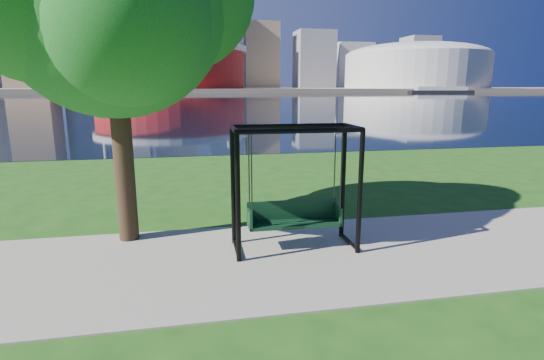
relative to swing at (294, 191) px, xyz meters
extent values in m
plane|color=#1E5114|center=(-0.60, 0.02, -1.19)|extent=(900.00, 900.00, 0.00)
cube|color=#9E937F|center=(-0.60, -0.48, -1.18)|extent=(120.00, 4.00, 0.03)
cube|color=black|center=(-0.60, 102.02, -1.18)|extent=(900.00, 180.00, 0.02)
cube|color=#937F60|center=(-0.60, 306.02, -0.19)|extent=(900.00, 228.00, 2.00)
cylinder|color=maroon|center=(-10.60, 235.02, 11.81)|extent=(80.00, 80.00, 22.00)
cylinder|color=silver|center=(-10.60, 235.02, 21.31)|extent=(83.00, 83.00, 3.00)
cylinder|color=silver|center=(22.31, 254.02, 16.81)|extent=(2.00, 2.00, 32.00)
cylinder|color=silver|center=(-43.51, 254.02, 16.81)|extent=(2.00, 2.00, 32.00)
cylinder|color=silver|center=(-43.51, 216.02, 16.81)|extent=(2.00, 2.00, 32.00)
cylinder|color=silver|center=(22.31, 216.02, 16.81)|extent=(2.00, 2.00, 32.00)
cylinder|color=beige|center=(134.40, 235.02, 10.81)|extent=(84.00, 84.00, 20.00)
ellipsoid|color=beige|center=(134.40, 235.02, 19.81)|extent=(84.00, 84.00, 15.12)
cube|color=#998466|center=(-100.60, 300.02, 44.81)|extent=(26.00, 26.00, 88.00)
cube|color=slate|center=(-70.60, 325.02, 48.31)|extent=(30.00, 24.00, 95.00)
cube|color=gray|center=(-40.60, 305.02, 36.81)|extent=(24.00, 24.00, 72.00)
cube|color=silver|center=(-10.60, 335.02, 40.81)|extent=(32.00, 28.00, 80.00)
cube|color=slate|center=(24.40, 310.02, 29.81)|extent=(22.00, 22.00, 58.00)
cube|color=#998466|center=(54.40, 325.02, 24.81)|extent=(26.00, 26.00, 48.00)
cube|color=gray|center=(94.40, 315.02, 21.81)|extent=(28.00, 24.00, 42.00)
cube|color=silver|center=(134.40, 340.02, 18.81)|extent=(30.00, 26.00, 36.00)
cube|color=gray|center=(184.40, 320.02, 20.81)|extent=(24.00, 24.00, 40.00)
cube|color=#998466|center=(224.40, 335.02, 16.81)|extent=(26.00, 26.00, 32.00)
cylinder|color=black|center=(-1.17, -0.48, 0.02)|extent=(0.10, 0.10, 2.42)
cylinder|color=black|center=(1.15, -0.52, 0.02)|extent=(0.10, 0.10, 2.42)
cylinder|color=black|center=(-1.15, 0.46, 0.02)|extent=(0.10, 0.10, 2.42)
cylinder|color=black|center=(1.17, 0.43, 0.02)|extent=(0.10, 0.10, 2.42)
cylinder|color=black|center=(-0.01, -0.50, 1.23)|extent=(2.32, 0.13, 0.09)
cylinder|color=black|center=(0.01, 0.44, 1.23)|extent=(2.32, 0.13, 0.09)
cylinder|color=black|center=(-1.16, -0.01, 1.23)|extent=(0.11, 0.95, 0.09)
cylinder|color=black|center=(-1.16, -0.01, -1.11)|extent=(0.09, 0.95, 0.08)
cylinder|color=black|center=(1.16, -0.05, 1.23)|extent=(0.11, 0.95, 0.09)
cylinder|color=black|center=(1.16, -0.05, -1.11)|extent=(0.09, 0.95, 0.08)
cube|color=black|center=(0.00, -0.03, -0.67)|extent=(1.85, 0.50, 0.06)
cube|color=black|center=(0.00, 0.18, -0.44)|extent=(1.85, 0.08, 0.40)
cube|color=black|center=(-0.89, -0.01, -0.52)|extent=(0.06, 0.48, 0.36)
cube|color=black|center=(0.89, -0.04, -0.52)|extent=(0.06, 0.48, 0.36)
cylinder|color=#2C2C30|center=(-0.87, -0.21, 0.41)|extent=(0.03, 0.03, 1.53)
cylinder|color=#2C2C30|center=(0.87, -0.24, 0.41)|extent=(0.03, 0.03, 1.53)
cylinder|color=#2C2C30|center=(-0.87, 0.18, 0.41)|extent=(0.03, 0.03, 1.53)
cylinder|color=#2C2C30|center=(0.87, 0.15, 0.41)|extent=(0.03, 0.03, 1.53)
cylinder|color=black|center=(-3.32, 1.16, 0.82)|extent=(0.40, 0.40, 4.03)
sphere|color=#1B5D1D|center=(-3.32, 1.16, 3.57)|extent=(4.40, 4.40, 4.40)
sphere|color=#1B5D1D|center=(-2.95, 0.15, 3.11)|extent=(2.93, 2.93, 2.93)
cube|color=black|center=(120.78, 185.45, -0.57)|extent=(31.20, 13.96, 1.21)
cube|color=#B4B4B0|center=(120.78, 185.45, 0.94)|extent=(24.98, 11.27, 1.81)
camera|label=1|loc=(-1.99, -7.82, 2.01)|focal=28.00mm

